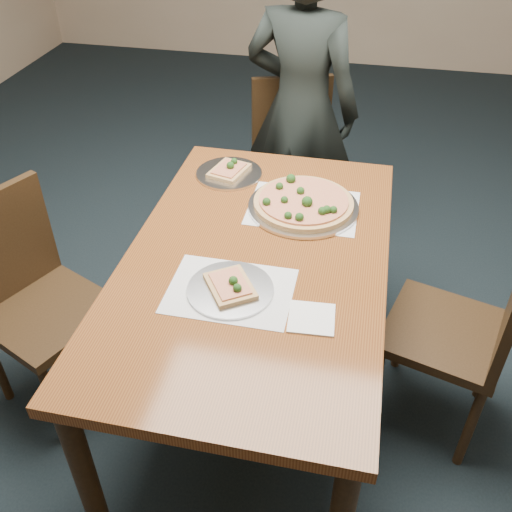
% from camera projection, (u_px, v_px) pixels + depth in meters
% --- Properties ---
extents(ground, '(8.00, 8.00, 0.00)m').
position_uv_depth(ground, '(256.00, 358.00, 2.60)').
color(ground, black).
rests_on(ground, ground).
extents(dining_table, '(0.90, 1.50, 0.75)m').
position_uv_depth(dining_table, '(256.00, 276.00, 2.03)').
color(dining_table, '#5E2E12').
rests_on(dining_table, ground).
extents(chair_far, '(0.53, 0.53, 0.91)m').
position_uv_depth(chair_far, '(294.00, 157.00, 3.04)').
color(chair_far, black).
rests_on(chair_far, ground).
extents(chair_left, '(0.55, 0.55, 0.91)m').
position_uv_depth(chair_left, '(31.00, 293.00, 2.18)').
color(chair_left, black).
rests_on(chair_left, ground).
extents(chair_right, '(0.52, 0.52, 0.91)m').
position_uv_depth(chair_right, '(471.00, 327.00, 2.03)').
color(chair_right, black).
rests_on(chair_right, ground).
extents(diner, '(0.66, 0.51, 1.61)m').
position_uv_depth(diner, '(301.00, 110.00, 2.82)').
color(diner, black).
rests_on(diner, ground).
extents(placemat_main, '(0.42, 0.32, 0.00)m').
position_uv_depth(placemat_main, '(303.00, 208.00, 2.22)').
color(placemat_main, white).
rests_on(placemat_main, dining_table).
extents(placemat_near, '(0.40, 0.30, 0.00)m').
position_uv_depth(placemat_near, '(230.00, 291.00, 1.83)').
color(placemat_near, white).
rests_on(placemat_near, dining_table).
extents(pizza_pan, '(0.43, 0.43, 0.07)m').
position_uv_depth(pizza_pan, '(303.00, 203.00, 2.20)').
color(pizza_pan, silver).
rests_on(pizza_pan, dining_table).
extents(slice_plate_near, '(0.28, 0.28, 0.06)m').
position_uv_depth(slice_plate_near, '(230.00, 288.00, 1.82)').
color(slice_plate_near, silver).
rests_on(slice_plate_near, dining_table).
extents(slice_plate_far, '(0.28, 0.28, 0.06)m').
position_uv_depth(slice_plate_far, '(229.00, 172.00, 2.42)').
color(slice_plate_far, silver).
rests_on(slice_plate_far, dining_table).
extents(napkin, '(0.15, 0.15, 0.01)m').
position_uv_depth(napkin, '(312.00, 318.00, 1.73)').
color(napkin, white).
rests_on(napkin, dining_table).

